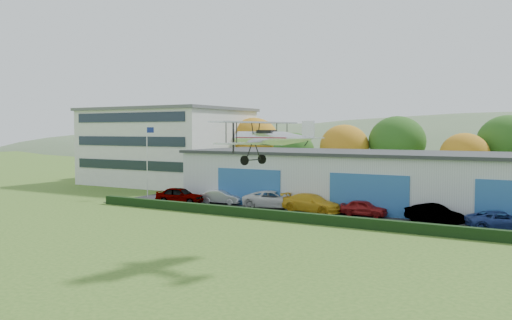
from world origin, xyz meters
The scene contains 16 objects.
ground centered at (0.00, 0.00, 0.00)m, with size 300.00×300.00×0.00m, color #36601E.
apron centered at (3.00, 21.00, 0.03)m, with size 48.00×9.00×0.05m, color black.
hedge centered at (3.00, 16.20, 0.40)m, with size 46.00×0.60×0.80m, color black.
hangar centered at (5.00, 27.98, 2.66)m, with size 40.60×12.60×5.30m.
office_block centered at (-28.00, 35.00, 5.21)m, with size 20.60×15.60×10.40m.
flagpole centered at (-19.88, 22.00, 4.78)m, with size 1.05×0.10×8.00m.
tree_belt centered at (0.85, 40.62, 5.61)m, with size 75.70×13.22×10.12m.
distant_hills centered at (-4.38, 140.00, -13.05)m, with size 430.00×196.00×56.00m.
car_0 centered at (-13.58, 19.62, 0.87)m, with size 1.94×4.81×1.64m, color gray.
car_1 centered at (-9.84, 21.56, 0.74)m, with size 1.46×4.19×1.38m, color silver.
car_2 centered at (-4.04, 21.69, 0.86)m, with size 2.68×5.82×1.62m, color silver.
car_3 centered at (0.07, 21.21, 0.86)m, with size 2.27×5.58×1.62m, color gold.
car_4 centered at (4.78, 21.57, 0.73)m, with size 1.61×4.00×1.36m, color maroon.
car_5 centered at (10.69, 20.87, 0.79)m, with size 1.58×4.52×1.49m, color gray.
car_6 centered at (15.59, 20.43, 0.74)m, with size 2.30×5.00×1.39m, color navy.
biplane centered at (4.61, 4.84, 6.96)m, with size 5.91×6.76×2.51m.
Camera 1 is at (19.06, -21.17, 7.30)m, focal length 36.56 mm.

